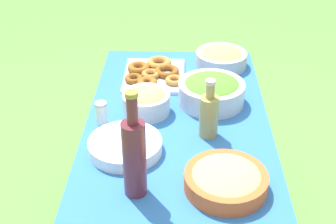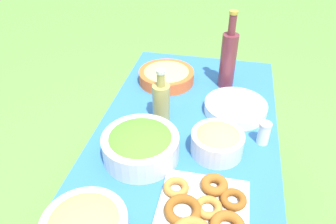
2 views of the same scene
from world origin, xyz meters
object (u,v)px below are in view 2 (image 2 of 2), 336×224
salad_bowl (141,144)px  plate_stack (235,108)px  olive_oil_bottle (161,101)px  wine_bottle (228,58)px  pasta_bowl (166,75)px  donut_platter (202,214)px  bread_bowl (217,141)px

salad_bowl → plate_stack: size_ratio=1.04×
olive_oil_bottle → wine_bottle: (0.34, -0.26, 0.06)m
salad_bowl → wine_bottle: wine_bottle is taller
pasta_bowl → donut_platter: size_ratio=0.80×
salad_bowl → wine_bottle: (0.59, -0.28, 0.09)m
salad_bowl → olive_oil_bottle: size_ratio=1.18×
salad_bowl → wine_bottle: bearing=-25.5°
salad_bowl → bread_bowl: (0.08, -0.28, -0.01)m
plate_stack → olive_oil_bottle: bearing=110.2°
pasta_bowl → plate_stack: pasta_bowl is taller
pasta_bowl → plate_stack: 0.41m
olive_oil_bottle → bread_bowl: bearing=-122.5°
pasta_bowl → plate_stack: bearing=-118.8°
donut_platter → bread_bowl: (0.31, -0.02, 0.03)m
plate_stack → donut_platter: bearing=172.6°
donut_platter → plate_stack: (0.59, -0.08, 0.00)m
plate_stack → wine_bottle: bearing=14.8°
salad_bowl → pasta_bowl: 0.56m
salad_bowl → olive_oil_bottle: olive_oil_bottle is taller
salad_bowl → olive_oil_bottle: bearing=-5.4°
donut_platter → pasta_bowl: bearing=19.7°
pasta_bowl → plate_stack: (-0.20, -0.36, -0.01)m
olive_oil_bottle → bread_bowl: (-0.16, -0.26, -0.04)m
pasta_bowl → wine_bottle: wine_bottle is taller
bread_bowl → pasta_bowl: bearing=32.2°
pasta_bowl → wine_bottle: (0.03, -0.30, 0.11)m
donut_platter → bread_bowl: bread_bowl is taller
plate_stack → olive_oil_bottle: olive_oil_bottle is taller
donut_platter → bread_bowl: size_ratio=1.74×
olive_oil_bottle → bread_bowl: 0.31m
donut_platter → plate_stack: 0.60m
olive_oil_bottle → bread_bowl: size_ratio=1.21×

